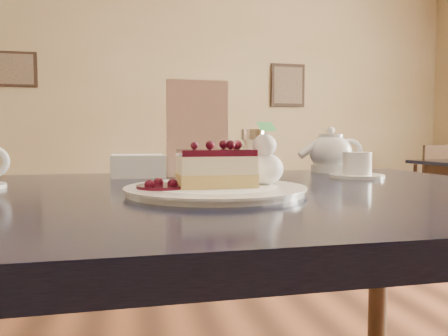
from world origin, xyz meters
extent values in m
cube|color=tan|center=(0.00, 5.00, 1.50)|extent=(8.00, 0.02, 3.00)
cube|color=black|center=(-1.50, 4.97, 1.70)|extent=(0.50, 0.03, 0.40)
cube|color=black|center=(1.80, 4.97, 1.60)|extent=(0.45, 0.03, 0.55)
cube|color=black|center=(-0.09, 0.35, 0.80)|extent=(1.32, 0.88, 0.04)
cylinder|color=#42281B|center=(0.51, 0.73, 0.39)|extent=(0.05, 0.05, 0.78)
cylinder|color=white|center=(-0.09, 0.30, 0.83)|extent=(0.31, 0.31, 0.01)
cube|color=#EECE87|center=(-0.09, 0.30, 0.85)|extent=(0.13, 0.09, 0.02)
cube|color=#FCECBC|center=(-0.09, 0.30, 0.88)|extent=(0.13, 0.09, 0.03)
cube|color=black|center=(-0.09, 0.30, 0.90)|extent=(0.13, 0.09, 0.01)
ellipsoid|color=white|center=(0.01, 0.31, 0.87)|extent=(0.07, 0.07, 0.06)
cylinder|color=black|center=(-0.18, 0.29, 0.84)|extent=(0.09, 0.09, 0.01)
cylinder|color=white|center=(0.31, 0.53, 0.83)|extent=(0.13, 0.13, 0.01)
cylinder|color=white|center=(0.31, 0.53, 0.86)|extent=(0.07, 0.07, 0.05)
ellipsoid|color=white|center=(0.33, 0.71, 0.88)|extent=(0.12, 0.12, 0.10)
cylinder|color=white|center=(0.33, 0.71, 0.93)|extent=(0.07, 0.07, 0.01)
cylinder|color=white|center=(0.25, 0.71, 0.88)|extent=(0.07, 0.02, 0.06)
cube|color=beige|center=(-0.06, 0.65, 0.94)|extent=(0.15, 0.03, 0.24)
cylinder|color=white|center=(0.09, 0.67, 0.87)|extent=(0.06, 0.06, 0.09)
cylinder|color=silver|center=(0.09, 0.67, 0.93)|extent=(0.07, 0.07, 0.03)
cube|color=white|center=(-0.21, 0.68, 0.85)|extent=(0.13, 0.13, 0.05)
cylinder|color=#42281B|center=(2.82, 3.74, 0.32)|extent=(0.04, 0.04, 0.64)
camera|label=1|loc=(-0.24, -0.45, 0.92)|focal=35.00mm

